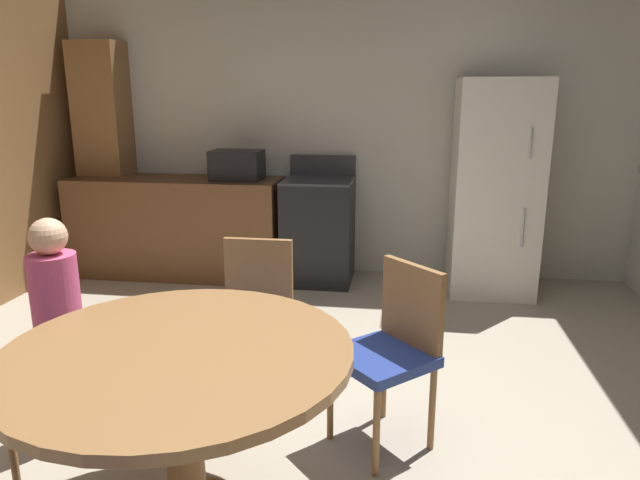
{
  "coord_description": "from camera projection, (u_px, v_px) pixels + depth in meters",
  "views": [
    {
      "loc": [
        0.57,
        -2.15,
        1.63
      ],
      "look_at": [
        0.14,
        0.77,
        0.87
      ],
      "focal_mm": 31.8,
      "sensor_mm": 36.0,
      "label": 1
    }
  ],
  "objects": [
    {
      "name": "kitchen_counter",
      "position": [
        178.0,
        227.0,
        5.22
      ],
      "size": [
        1.92,
        0.6,
        0.9
      ],
      "primitive_type": "cube",
      "color": "brown",
      "rests_on": "ground"
    },
    {
      "name": "ground_plane",
      "position": [
        264.0,
        468.0,
        2.55
      ],
      "size": [
        14.0,
        14.0,
        0.0
      ],
      "primitive_type": "plane",
      "color": "#A89E89"
    },
    {
      "name": "refrigerator",
      "position": [
        495.0,
        189.0,
        4.67
      ],
      "size": [
        0.68,
        0.68,
        1.76
      ],
      "color": "silver",
      "rests_on": "ground"
    },
    {
      "name": "person_child",
      "position": [
        59.0,
        324.0,
        2.68
      ],
      "size": [
        0.3,
        0.3,
        1.09
      ],
      "rotation": [
        0.0,
        0.0,
        5.71
      ],
      "color": "#3D4C84",
      "rests_on": "ground"
    },
    {
      "name": "dining_table",
      "position": [
        181.0,
        387.0,
        2.04
      ],
      "size": [
        1.25,
        1.25,
        0.76
      ],
      "color": "olive",
      "rests_on": "ground"
    },
    {
      "name": "wall_back",
      "position": [
        342.0,
        127.0,
        5.17
      ],
      "size": [
        5.45,
        0.12,
        2.7
      ],
      "primitive_type": "cube",
      "color": "beige",
      "rests_on": "ground"
    },
    {
      "name": "chair_north",
      "position": [
        254.0,
        310.0,
        3.06
      ],
      "size": [
        0.4,
        0.4,
        0.87
      ],
      "rotation": [
        0.0,
        0.0,
        4.71
      ],
      "color": "olive",
      "rests_on": "ground"
    },
    {
      "name": "chair_northeast",
      "position": [
        393.0,
        344.0,
        2.64
      ],
      "size": [
        0.57,
        0.57,
        0.87
      ],
      "rotation": [
        0.0,
        0.0,
        3.9
      ],
      "color": "olive",
      "rests_on": "ground"
    },
    {
      "name": "pantry_column",
      "position": [
        107.0,
        158.0,
        5.35
      ],
      "size": [
        0.44,
        0.36,
        2.1
      ],
      "primitive_type": "cube",
      "color": "olive",
      "rests_on": "ground"
    },
    {
      "name": "microwave",
      "position": [
        237.0,
        165.0,
        4.99
      ],
      "size": [
        0.44,
        0.32,
        0.26
      ],
      "primitive_type": "cube",
      "color": "black",
      "rests_on": "kitchen_counter"
    },
    {
      "name": "oven_range",
      "position": [
        319.0,
        230.0,
        5.03
      ],
      "size": [
        0.6,
        0.6,
        1.1
      ],
      "color": "black",
      "rests_on": "ground"
    }
  ]
}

